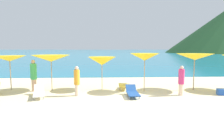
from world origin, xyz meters
TOP-DOWN VIEW (x-y plane):
  - ground_plane at (0.00, 10.00)m, footprint 50.00×100.00m
  - ocean_water at (0.00, 228.04)m, footprint 650.00×440.00m
  - umbrella_0 at (-7.09, 3.09)m, footprint 2.10×2.10m
  - umbrella_1 at (-4.44, 2.75)m, footprint 2.52×2.52m
  - umbrella_2 at (-1.33, 2.91)m, footprint 1.78×1.78m
  - umbrella_3 at (1.24, 2.28)m, footprint 1.89×1.89m
  - umbrella_4 at (4.41, 2.47)m, footprint 2.29×2.29m
  - lounge_chair_2 at (0.33, 0.95)m, footprint 0.63×1.57m
  - lounge_chair_3 at (-4.71, 1.06)m, footprint 0.98×1.80m
  - lounge_chair_4 at (0.06, 2.67)m, footprint 0.85×1.74m
  - beachgoer_0 at (3.06, 1.11)m, footprint 0.32×0.32m
  - beachgoer_1 at (-2.70, 1.25)m, footprint 0.31×0.31m
  - beachgoer_2 at (-5.48, 2.57)m, footprint 0.37×0.37m
  - cooler_box at (5.41, 1.10)m, footprint 0.56×0.46m

SIDE VIEW (x-z plane):
  - ground_plane at x=0.00m, z-range -0.30..0.00m
  - ocean_water at x=0.00m, z-range 0.00..0.02m
  - cooler_box at x=5.41m, z-range 0.00..0.34m
  - lounge_chair_2 at x=0.33m, z-range -0.03..0.51m
  - lounge_chair_3 at x=-4.71m, z-range -0.02..0.54m
  - lounge_chair_4 at x=0.06m, z-range -0.01..0.56m
  - beachgoer_1 at x=-2.70m, z-range 0.05..1.69m
  - beachgoer_0 at x=3.06m, z-range 0.05..1.70m
  - beachgoer_2 at x=-5.48m, z-range 0.05..1.97m
  - umbrella_2 at x=-1.33m, z-range 0.78..2.85m
  - umbrella_0 at x=-7.09m, z-range 0.89..3.04m
  - umbrella_1 at x=-4.44m, z-range 0.89..3.10m
  - umbrella_4 at x=4.41m, z-range 0.94..3.22m
  - umbrella_3 at x=1.24m, z-range 0.93..3.24m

